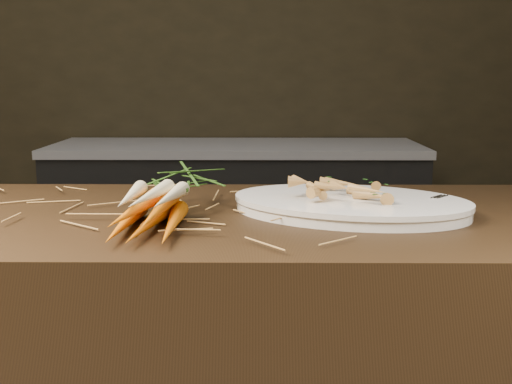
% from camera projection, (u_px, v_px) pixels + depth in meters
% --- Properties ---
extents(back_counter, '(1.82, 0.62, 0.84)m').
position_uv_depth(back_counter, '(237.00, 226.00, 3.26)').
color(back_counter, black).
rests_on(back_counter, ground).
extents(straw_bedding, '(1.40, 0.60, 0.02)m').
position_uv_depth(straw_bedding, '(55.00, 209.00, 1.32)').
color(straw_bedding, olive).
rests_on(straw_bedding, main_counter).
extents(root_veg_bunch, '(0.18, 0.50, 0.09)m').
position_uv_depth(root_veg_bunch, '(165.00, 195.00, 1.28)').
color(root_veg_bunch, orange).
rests_on(root_veg_bunch, main_counter).
extents(serving_platter, '(0.56, 0.46, 0.03)m').
position_uv_depth(serving_platter, '(350.00, 207.00, 1.32)').
color(serving_platter, white).
rests_on(serving_platter, main_counter).
extents(roasted_veg_heap, '(0.28, 0.24, 0.05)m').
position_uv_depth(roasted_veg_heap, '(350.00, 188.00, 1.32)').
color(roasted_veg_heap, olive).
rests_on(roasted_veg_heap, serving_platter).
extents(serving_fork, '(0.14, 0.15, 0.00)m').
position_uv_depth(serving_fork, '(436.00, 207.00, 1.24)').
color(serving_fork, silver).
rests_on(serving_fork, serving_platter).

